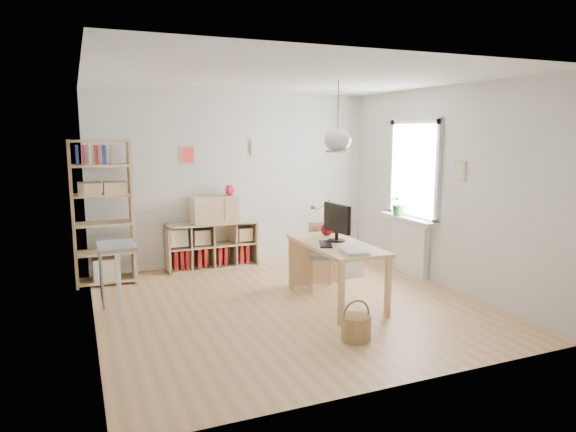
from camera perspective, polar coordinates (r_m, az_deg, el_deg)
name	(u,v)px	position (r m, az deg, el deg)	size (l,w,h in m)	color
ground	(290,304)	(6.42, 0.21, -9.76)	(4.50, 4.50, 0.00)	tan
room_shell	(338,140)	(6.17, 5.54, 8.38)	(4.50, 4.50, 4.50)	silver
window_unit	(415,170)	(7.72, 13.90, 4.99)	(0.07, 1.16, 1.46)	white
radiator	(410,247)	(7.86, 13.37, -3.40)	(0.10, 0.80, 0.80)	white
windowsill	(408,219)	(7.75, 13.19, -0.33)	(0.22, 1.20, 0.06)	silver
desk	(336,251)	(6.33, 5.34, -3.87)	(0.70, 1.50, 0.75)	#E4B583
cube_shelf	(210,249)	(8.10, -8.63, -3.61)	(1.40, 0.38, 0.72)	#CDB287
tall_bookshelf	(102,207)	(7.46, -19.97, 0.99)	(0.80, 0.38, 2.00)	#E4B583
side_table	(111,261)	(6.12, -19.08, -4.71)	(0.40, 0.55, 0.85)	gray
chair	(324,251)	(7.04, 4.05, -3.85)	(0.56, 0.56, 0.87)	gray
wicker_basket	(356,327)	(5.39, 7.57, -12.10)	(0.31, 0.30, 0.42)	olive
storage_chest	(341,264)	(7.64, 5.93, -5.30)	(0.55, 0.61, 0.53)	silver
monitor	(337,220)	(6.39, 5.45, -0.49)	(0.22, 0.54, 0.47)	black
keyboard	(326,244)	(6.21, 4.19, -3.13)	(0.14, 0.38, 0.02)	black
task_lamp	(322,214)	(6.78, 3.81, 0.27)	(0.39, 0.14, 0.42)	black
yarn_ball	(327,230)	(6.73, 4.35, -1.52)	(0.17, 0.17, 0.17)	#4F0A14
paper_tray	(355,252)	(5.83, 7.41, -3.96)	(0.26, 0.32, 0.03)	silver
drawer_chest	(214,209)	(7.96, -8.20, 0.74)	(0.71, 0.32, 0.40)	#CDB287
red_vase	(230,190)	(7.99, -6.51, 2.88)	(0.14, 0.14, 0.17)	maroon
potted_plant	(399,203)	(7.87, 12.28, 1.39)	(0.32, 0.28, 0.36)	#256024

